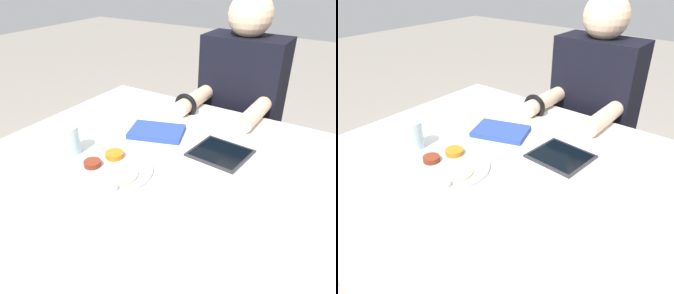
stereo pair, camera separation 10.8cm
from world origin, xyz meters
TOP-DOWN VIEW (x-y plane):
  - ground_plane at (0.00, 0.00)m, footprint 12.00×12.00m
  - dining_table at (0.00, 0.00)m, footprint 1.28×0.97m
  - thali_tray at (-0.14, -0.19)m, footprint 0.28×0.28m
  - red_notebook at (-0.16, 0.11)m, footprint 0.24×0.20m
  - tablet_device at (0.12, 0.10)m, footprint 0.21×0.19m
  - person_diner at (-0.02, 0.64)m, footprint 0.39×0.47m
  - drinking_glass at (-0.33, -0.17)m, footprint 0.07×0.07m

SIDE VIEW (x-z plane):
  - ground_plane at x=0.00m, z-range 0.00..0.00m
  - dining_table at x=0.00m, z-range 0.00..0.72m
  - person_diner at x=-0.02m, z-range -0.03..1.18m
  - tablet_device at x=0.12m, z-range 0.72..0.73m
  - thali_tray at x=-0.14m, z-range 0.71..0.74m
  - red_notebook at x=-0.16m, z-range 0.72..0.74m
  - drinking_glass at x=-0.33m, z-range 0.72..0.82m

